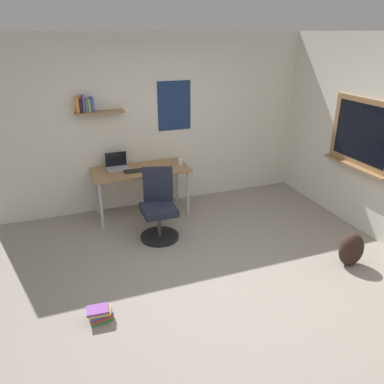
% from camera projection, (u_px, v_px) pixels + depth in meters
% --- Properties ---
extents(ground_plane, '(5.20, 5.20, 0.00)m').
position_uv_depth(ground_plane, '(218.00, 286.00, 4.16)').
color(ground_plane, gray).
rests_on(ground_plane, ground).
extents(wall_back, '(5.00, 0.30, 2.60)m').
position_uv_depth(wall_back, '(155.00, 123.00, 5.75)').
color(wall_back, silver).
rests_on(wall_back, ground).
extents(desk, '(1.41, 0.64, 0.73)m').
position_uv_depth(desk, '(141.00, 174.00, 5.55)').
color(desk, '#997047').
rests_on(desk, ground).
extents(office_chair, '(0.52, 0.54, 0.95)m').
position_uv_depth(office_chair, '(159.00, 209.00, 5.02)').
color(office_chair, black).
rests_on(office_chair, ground).
extents(laptop, '(0.31, 0.21, 0.23)m').
position_uv_depth(laptop, '(117.00, 165.00, 5.52)').
color(laptop, '#ADAFB5').
rests_on(laptop, desk).
extents(keyboard, '(0.37, 0.13, 0.02)m').
position_uv_depth(keyboard, '(137.00, 171.00, 5.42)').
color(keyboard, black).
rests_on(keyboard, desk).
extents(computer_mouse, '(0.10, 0.06, 0.03)m').
position_uv_depth(computer_mouse, '(156.00, 168.00, 5.51)').
color(computer_mouse, '#262628').
rests_on(computer_mouse, desk).
extents(coffee_mug, '(0.08, 0.08, 0.09)m').
position_uv_depth(coffee_mug, '(180.00, 162.00, 5.66)').
color(coffee_mug, silver).
rests_on(coffee_mug, desk).
extents(backpack, '(0.32, 0.22, 0.42)m').
position_uv_depth(backpack, '(351.00, 249.00, 4.46)').
color(backpack, black).
rests_on(backpack, ground).
extents(book_stack_on_floor, '(0.25, 0.20, 0.14)m').
position_uv_depth(book_stack_on_floor, '(100.00, 314.00, 3.64)').
color(book_stack_on_floor, '#3D934C').
rests_on(book_stack_on_floor, ground).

